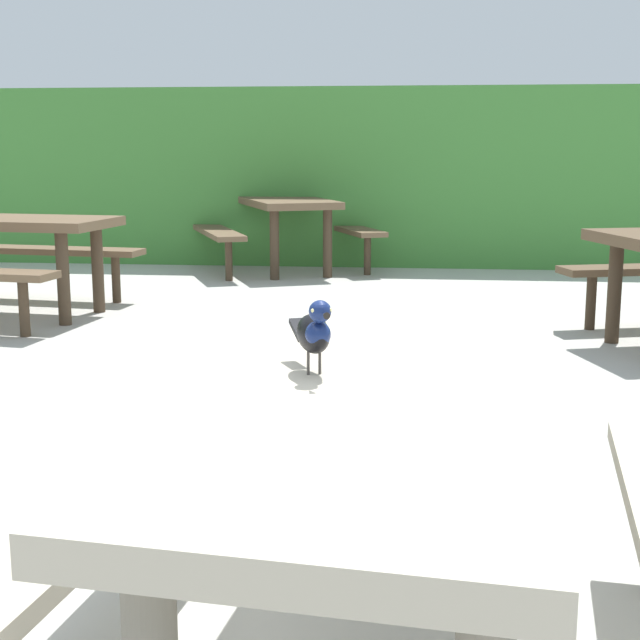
# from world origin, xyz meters

# --- Properties ---
(hedge_wall) EXTENTS (28.00, 2.24, 1.87)m
(hedge_wall) POSITION_xyz_m (0.00, 8.88, 0.94)
(hedge_wall) COLOR #428438
(hedge_wall) RESTS_ON ground
(picnic_table_foreground) EXTENTS (1.87, 1.90, 0.74)m
(picnic_table_foreground) POSITION_xyz_m (0.32, 0.10, 0.56)
(picnic_table_foreground) COLOR #B2A893
(picnic_table_foreground) RESTS_ON ground
(bird_grackle) EXTENTS (0.14, 0.27, 0.18)m
(bird_grackle) POSITION_xyz_m (0.15, 0.19, 0.84)
(bird_grackle) COLOR black
(bird_grackle) RESTS_ON picnic_table_foreground
(picnic_table_far_centre) EXTENTS (2.21, 2.23, 0.74)m
(picnic_table_far_centre) POSITION_xyz_m (-1.01, 7.52, 0.56)
(picnic_table_far_centre) COLOR brown
(picnic_table_far_centre) RESTS_ON ground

